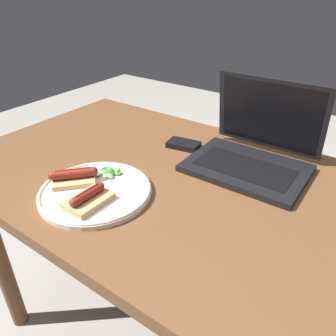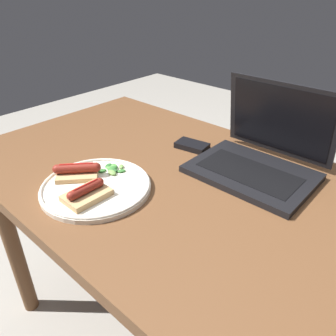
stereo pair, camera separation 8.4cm
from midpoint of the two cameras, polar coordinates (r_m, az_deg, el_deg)
desk at (r=0.95m, az=0.73°, el=-7.44°), size 1.40×0.77×0.76m
laptop at (r=0.98m, az=12.21°, el=2.66°), size 0.33×0.28×0.24m
plate at (r=0.87m, az=-15.26°, el=-4.02°), size 0.29×0.29×0.02m
sausage_toast_left at (r=0.91m, az=-18.67°, el=-1.53°), size 0.13×0.13×0.04m
sausage_toast_middle at (r=0.82m, az=-16.65°, el=-5.21°), size 0.08×0.11×0.04m
salad_pile at (r=0.93m, az=-12.78°, el=-0.84°), size 0.08×0.08×0.01m
external_drive at (r=1.08m, az=0.49°, el=4.06°), size 0.11×0.08×0.02m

